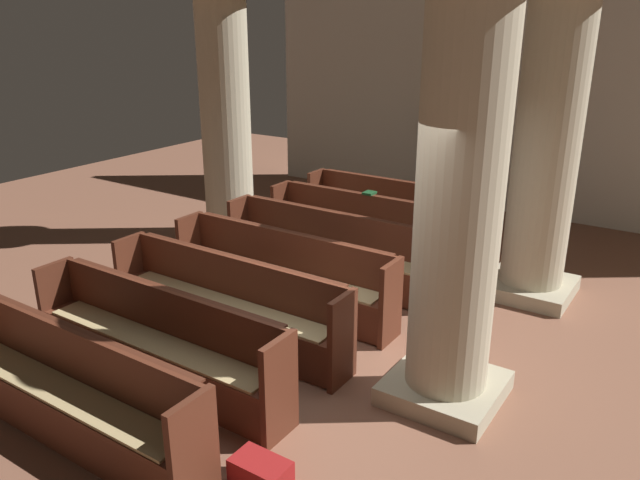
{
  "coord_description": "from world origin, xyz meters",
  "views": [
    {
      "loc": [
        2.91,
        -4.67,
        3.28
      ],
      "look_at": [
        -0.97,
        1.18,
        0.75
      ],
      "focal_mm": 34.86,
      "sensor_mm": 36.0,
      "label": 1
    }
  ],
  "objects_px": {
    "pillar_aisle_side": "(548,134)",
    "pew_row_1": "(364,227)",
    "pew_row_6": "(65,387)",
    "pew_row_0": "(395,210)",
    "lectern": "(464,200)",
    "pew_row_2": "(327,247)",
    "kneeler_box_red": "(261,474)",
    "pew_row_3": "(282,271)",
    "pew_row_5": "(156,338)",
    "pew_row_4": "(226,300)",
    "pillar_far_side": "(225,107)",
    "hymn_book": "(369,193)",
    "pillar_aisle_rear": "(460,184)"
  },
  "relations": [
    {
      "from": "pew_row_4",
      "to": "pew_row_5",
      "type": "height_order",
      "value": "same"
    },
    {
      "from": "pew_row_3",
      "to": "pillar_aisle_side",
      "type": "distance_m",
      "value": 3.45
    },
    {
      "from": "pillar_aisle_rear",
      "to": "pew_row_5",
      "type": "bearing_deg",
      "value": -151.37
    },
    {
      "from": "pew_row_0",
      "to": "lectern",
      "type": "relative_size",
      "value": 2.71
    },
    {
      "from": "pew_row_2",
      "to": "pillar_aisle_side",
      "type": "distance_m",
      "value": 2.99
    },
    {
      "from": "pew_row_4",
      "to": "pillar_aisle_rear",
      "type": "xyz_separation_m",
      "value": [
        2.33,
        0.31,
        1.53
      ]
    },
    {
      "from": "pew_row_5",
      "to": "pillar_aisle_rear",
      "type": "relative_size",
      "value": 0.76
    },
    {
      "from": "pew_row_2",
      "to": "pew_row_3",
      "type": "height_order",
      "value": "same"
    },
    {
      "from": "pillar_aisle_side",
      "to": "pew_row_1",
      "type": "bearing_deg",
      "value": -177.34
    },
    {
      "from": "pew_row_6",
      "to": "pillar_aisle_side",
      "type": "bearing_deg",
      "value": 64.7
    },
    {
      "from": "pillar_far_side",
      "to": "pillar_aisle_rear",
      "type": "xyz_separation_m",
      "value": [
        4.62,
        -2.35,
        0.0
      ]
    },
    {
      "from": "pew_row_4",
      "to": "hymn_book",
      "type": "bearing_deg",
      "value": 90.5
    },
    {
      "from": "pew_row_4",
      "to": "pew_row_5",
      "type": "xyz_separation_m",
      "value": [
        0.0,
        -0.97,
        0.0
      ]
    },
    {
      "from": "pew_row_6",
      "to": "pillar_aisle_side",
      "type": "height_order",
      "value": "pillar_aisle_side"
    },
    {
      "from": "lectern",
      "to": "hymn_book",
      "type": "bearing_deg",
      "value": -108.86
    },
    {
      "from": "pew_row_3",
      "to": "hymn_book",
      "type": "xyz_separation_m",
      "value": [
        -0.03,
        2.12,
        0.45
      ]
    },
    {
      "from": "lectern",
      "to": "pew_row_4",
      "type": "bearing_deg",
      "value": -97.29
    },
    {
      "from": "pew_row_3",
      "to": "lectern",
      "type": "xyz_separation_m",
      "value": [
        0.65,
        4.09,
        -0.03
      ]
    },
    {
      "from": "pew_row_6",
      "to": "hymn_book",
      "type": "distance_m",
      "value": 5.04
    },
    {
      "from": "lectern",
      "to": "kneeler_box_red",
      "type": "relative_size",
      "value": 2.5
    },
    {
      "from": "pew_row_2",
      "to": "kneeler_box_red",
      "type": "distance_m",
      "value": 3.86
    },
    {
      "from": "pew_row_2",
      "to": "pew_row_6",
      "type": "distance_m",
      "value": 3.86
    },
    {
      "from": "pew_row_2",
      "to": "pew_row_4",
      "type": "height_order",
      "value": "same"
    },
    {
      "from": "pew_row_4",
      "to": "pillar_aisle_rear",
      "type": "height_order",
      "value": "pillar_aisle_rear"
    },
    {
      "from": "pew_row_0",
      "to": "lectern",
      "type": "xyz_separation_m",
      "value": [
        0.65,
        1.2,
        -0.03
      ]
    },
    {
      "from": "pew_row_5",
      "to": "hymn_book",
      "type": "height_order",
      "value": "hymn_book"
    },
    {
      "from": "kneeler_box_red",
      "to": "pew_row_0",
      "type": "bearing_deg",
      "value": 107.19
    },
    {
      "from": "pillar_aisle_side",
      "to": "hymn_book",
      "type": "xyz_separation_m",
      "value": [
        -2.36,
        0.08,
        -1.08
      ]
    },
    {
      "from": "pew_row_0",
      "to": "pillar_far_side",
      "type": "bearing_deg",
      "value": -152.24
    },
    {
      "from": "pew_row_1",
      "to": "pew_row_2",
      "type": "xyz_separation_m",
      "value": [
        0.0,
        -0.97,
        0.0
      ]
    },
    {
      "from": "pew_row_6",
      "to": "kneeler_box_red",
      "type": "bearing_deg",
      "value": 13.53
    },
    {
      "from": "pew_row_2",
      "to": "hymn_book",
      "type": "relative_size",
      "value": 16.12
    },
    {
      "from": "pew_row_3",
      "to": "lectern",
      "type": "height_order",
      "value": "lectern"
    },
    {
      "from": "pew_row_2",
      "to": "pillar_aisle_rear",
      "type": "height_order",
      "value": "pillar_aisle_rear"
    },
    {
      "from": "pillar_aisle_rear",
      "to": "hymn_book",
      "type": "distance_m",
      "value": 3.8
    },
    {
      "from": "pew_row_6",
      "to": "pillar_far_side",
      "type": "relative_size",
      "value": 0.76
    },
    {
      "from": "pew_row_0",
      "to": "pew_row_2",
      "type": "distance_m",
      "value": 1.93
    },
    {
      "from": "pew_row_0",
      "to": "pew_row_5",
      "type": "distance_m",
      "value": 4.83
    },
    {
      "from": "pew_row_2",
      "to": "pew_row_3",
      "type": "relative_size",
      "value": 1.0
    },
    {
      "from": "pillar_aisle_rear",
      "to": "kneeler_box_red",
      "type": "relative_size",
      "value": 8.95
    },
    {
      "from": "pew_row_2",
      "to": "kneeler_box_red",
      "type": "bearing_deg",
      "value": -64.27
    },
    {
      "from": "pillar_aisle_rear",
      "to": "pillar_far_side",
      "type": "bearing_deg",
      "value": 153.0
    },
    {
      "from": "pew_row_0",
      "to": "pew_row_5",
      "type": "relative_size",
      "value": 1.0
    },
    {
      "from": "pew_row_2",
      "to": "pew_row_4",
      "type": "relative_size",
      "value": 1.0
    },
    {
      "from": "lectern",
      "to": "pillar_aisle_rear",
      "type": "bearing_deg",
      "value": -70.47
    },
    {
      "from": "pew_row_0",
      "to": "pillar_aisle_side",
      "type": "height_order",
      "value": "pillar_aisle_side"
    },
    {
      "from": "pillar_aisle_side",
      "to": "hymn_book",
      "type": "height_order",
      "value": "pillar_aisle_side"
    },
    {
      "from": "pew_row_6",
      "to": "pillar_aisle_rear",
      "type": "distance_m",
      "value": 3.58
    },
    {
      "from": "pew_row_3",
      "to": "kneeler_box_red",
      "type": "xyz_separation_m",
      "value": [
        1.67,
        -2.5,
        -0.36
      ]
    },
    {
      "from": "pew_row_4",
      "to": "kneeler_box_red",
      "type": "relative_size",
      "value": 6.8
    }
  ]
}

